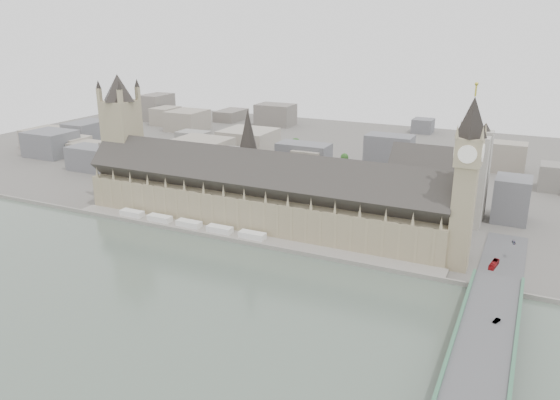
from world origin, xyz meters
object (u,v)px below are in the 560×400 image
at_px(victoria_tower, 122,133).
at_px(westminster_bridge, 482,356).
at_px(elizabeth_tower, 467,173).
at_px(red_bus_north, 494,264).
at_px(car_approach, 514,242).
at_px(westminster_abbey, 440,183).
at_px(palace_of_westminster, 257,195).
at_px(car_silver, 497,320).

bearing_deg(victoria_tower, westminster_bridge, -21.78).
xyz_separation_m(elizabeth_tower, westminster_bridge, (24.00, -95.50, -52.96)).
height_order(westminster_bridge, red_bus_north, red_bus_north).
height_order(red_bus_north, car_approach, red_bus_north).
bearing_deg(westminster_abbey, palace_of_westminster, -145.83).
xyz_separation_m(westminster_bridge, westminster_abbey, (-51.08, 182.50, 19.96)).
bearing_deg(westminster_abbey, elizabeth_tower, -72.71).
distance_m(palace_of_westminster, westminster_bridge, 195.05).
bearing_deg(elizabeth_tower, red_bus_north, -32.77).
xyz_separation_m(palace_of_westminster, red_bus_north, (158.64, -24.98, -10.75)).
distance_m(westminster_abbey, car_approach, 82.64).
distance_m(elizabeth_tower, car_silver, 91.19).
relative_size(red_bus_north, car_silver, 2.72).
xyz_separation_m(victoria_tower, car_silver, (287.19, -91.20, -44.21)).
height_order(victoria_tower, westminster_abbey, victoria_tower).
height_order(car_silver, car_approach, car_silver).
bearing_deg(car_silver, palace_of_westminster, 176.85).
bearing_deg(palace_of_westminster, westminster_bridge, -33.49).
distance_m(westminster_abbey, red_bus_north, 111.83).
distance_m(victoria_tower, westminster_bridge, 309.91).
height_order(elizabeth_tower, car_approach, elizabeth_tower).
height_order(victoria_tower, car_approach, victoria_tower).
bearing_deg(red_bus_north, elizabeth_tower, 156.73).
height_order(westminster_abbey, car_approach, westminster_abbey).
distance_m(elizabeth_tower, westminster_bridge, 111.81).
bearing_deg(westminster_bridge, red_bus_north, 92.34).
bearing_deg(elizabeth_tower, car_approach, 43.97).
distance_m(car_silver, car_approach, 100.75).
bearing_deg(car_approach, car_silver, -102.63).
bearing_deg(westminster_abbey, westminster_bridge, -74.36).
bearing_deg(red_bus_north, victoria_tower, -176.86).
relative_size(westminster_bridge, westminster_abbey, 4.78).
xyz_separation_m(westminster_abbey, car_silver, (54.26, -160.20, -14.09)).
relative_size(westminster_bridge, car_silver, 72.06).
bearing_deg(westminster_bridge, palace_of_westminster, 146.51).
bearing_deg(elizabeth_tower, victoria_tower, 176.04).
xyz_separation_m(car_silver, car_approach, (1.36, 100.74, -0.07)).
bearing_deg(elizabeth_tower, westminster_bridge, -75.89).
distance_m(elizabeth_tower, car_approach, 61.62).
bearing_deg(victoria_tower, car_silver, -17.62).
xyz_separation_m(palace_of_westminster, westminster_abbey, (110.92, 75.30, 2.38)).
height_order(palace_of_westminster, car_silver, palace_of_westminster).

